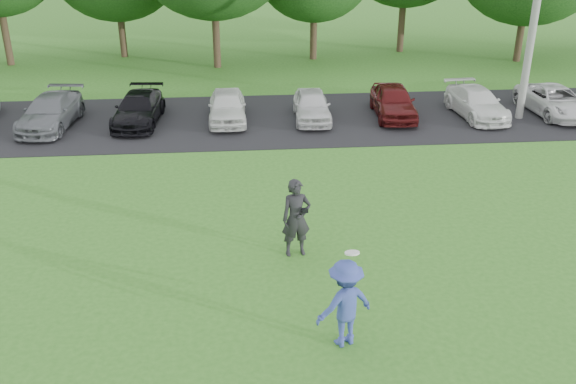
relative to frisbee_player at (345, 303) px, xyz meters
name	(u,v)px	position (x,y,z in m)	size (l,w,h in m)	color
ground	(303,324)	(-0.71, 0.64, -0.89)	(100.00, 100.00, 0.00)	#316D1F
parking_lot	(267,119)	(-0.71, 13.64, -0.88)	(32.00, 6.50, 0.03)	black
frisbee_player	(345,303)	(0.00, 0.00, 0.00)	(1.31, 1.04, 2.02)	#354598
camera_bystander	(296,218)	(-0.58, 3.42, 0.06)	(0.76, 0.56, 1.91)	black
parked_cars	(278,105)	(-0.28, 13.51, -0.28)	(30.82, 4.86, 1.23)	silver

